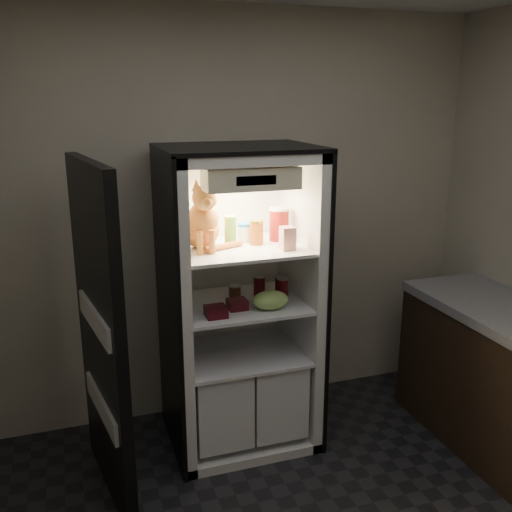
{
  "coord_description": "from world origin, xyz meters",
  "views": [
    {
      "loc": [
        -0.95,
        -1.79,
        2.15
      ],
      "look_at": [
        0.1,
        1.32,
        1.22
      ],
      "focal_mm": 40.0,
      "sensor_mm": 36.0,
      "label": 1
    }
  ],
  "objects_px": {
    "soda_can_a": "(259,286)",
    "condiment_jar": "(235,292)",
    "refrigerator": "(238,321)",
    "mayo_tub": "(245,233)",
    "grape_bag": "(270,300)",
    "berry_box_left": "(216,312)",
    "cream_carton": "(288,238)",
    "salsa_jar": "(256,232)",
    "soda_can_c": "(282,289)",
    "tabby_cat": "(202,222)",
    "soda_can_b": "(280,285)",
    "parmesan_shaker": "(230,231)",
    "berry_box_right": "(237,304)",
    "pepper_jar": "(279,224)"
  },
  "relations": [
    {
      "from": "tabby_cat",
      "to": "soda_can_c",
      "type": "bearing_deg",
      "value": -0.5
    },
    {
      "from": "soda_can_c",
      "to": "berry_box_right",
      "type": "bearing_deg",
      "value": -166.0
    },
    {
      "from": "parmesan_shaker",
      "to": "condiment_jar",
      "type": "xyz_separation_m",
      "value": [
        0.03,
        0.02,
        -0.39
      ]
    },
    {
      "from": "salsa_jar",
      "to": "soda_can_a",
      "type": "bearing_deg",
      "value": 52.41
    },
    {
      "from": "berry_box_right",
      "to": "refrigerator",
      "type": "bearing_deg",
      "value": 72.53
    },
    {
      "from": "condiment_jar",
      "to": "grape_bag",
      "type": "height_order",
      "value": "grape_bag"
    },
    {
      "from": "berry_box_left",
      "to": "soda_can_c",
      "type": "bearing_deg",
      "value": 18.57
    },
    {
      "from": "salsa_jar",
      "to": "soda_can_b",
      "type": "distance_m",
      "value": 0.41
    },
    {
      "from": "mayo_tub",
      "to": "cream_carton",
      "type": "relative_size",
      "value": 0.85
    },
    {
      "from": "parmesan_shaker",
      "to": "pepper_jar",
      "type": "distance_m",
      "value": 0.33
    },
    {
      "from": "pepper_jar",
      "to": "berry_box_right",
      "type": "relative_size",
      "value": 1.83
    },
    {
      "from": "soda_can_c",
      "to": "grape_bag",
      "type": "bearing_deg",
      "value": -132.69
    },
    {
      "from": "parmesan_shaker",
      "to": "soda_can_c",
      "type": "height_order",
      "value": "parmesan_shaker"
    },
    {
      "from": "salsa_jar",
      "to": "soda_can_c",
      "type": "height_order",
      "value": "salsa_jar"
    },
    {
      "from": "soda_can_b",
      "to": "berry_box_right",
      "type": "height_order",
      "value": "soda_can_b"
    },
    {
      "from": "soda_can_b",
      "to": "condiment_jar",
      "type": "height_order",
      "value": "soda_can_b"
    },
    {
      "from": "condiment_jar",
      "to": "grape_bag",
      "type": "bearing_deg",
      "value": -52.96
    },
    {
      "from": "salsa_jar",
      "to": "cream_carton",
      "type": "height_order",
      "value": "salsa_jar"
    },
    {
      "from": "soda_can_c",
      "to": "tabby_cat",
      "type": "bearing_deg",
      "value": 175.9
    },
    {
      "from": "parmesan_shaker",
      "to": "pepper_jar",
      "type": "height_order",
      "value": "pepper_jar"
    },
    {
      "from": "salsa_jar",
      "to": "soda_can_b",
      "type": "bearing_deg",
      "value": 18.09
    },
    {
      "from": "tabby_cat",
      "to": "mayo_tub",
      "type": "height_order",
      "value": "tabby_cat"
    },
    {
      "from": "soda_can_a",
      "to": "berry_box_left",
      "type": "distance_m",
      "value": 0.42
    },
    {
      "from": "tabby_cat",
      "to": "cream_carton",
      "type": "bearing_deg",
      "value": -16.56
    },
    {
      "from": "tabby_cat",
      "to": "mayo_tub",
      "type": "bearing_deg",
      "value": 20.79
    },
    {
      "from": "grape_bag",
      "to": "cream_carton",
      "type": "bearing_deg",
      "value": 3.19
    },
    {
      "from": "refrigerator",
      "to": "condiment_jar",
      "type": "xyz_separation_m",
      "value": [
        -0.02,
        -0.02,
        0.2
      ]
    },
    {
      "from": "soda_can_a",
      "to": "soda_can_c",
      "type": "xyz_separation_m",
      "value": [
        0.12,
        -0.08,
        -0.0
      ]
    },
    {
      "from": "soda_can_c",
      "to": "berry_box_left",
      "type": "bearing_deg",
      "value": -161.43
    },
    {
      "from": "mayo_tub",
      "to": "soda_can_a",
      "type": "bearing_deg",
      "value": -26.11
    },
    {
      "from": "soda_can_b",
      "to": "berry_box_right",
      "type": "bearing_deg",
      "value": -152.59
    },
    {
      "from": "mayo_tub",
      "to": "cream_carton",
      "type": "height_order",
      "value": "cream_carton"
    },
    {
      "from": "berry_box_left",
      "to": "tabby_cat",
      "type": "bearing_deg",
      "value": 96.36
    },
    {
      "from": "cream_carton",
      "to": "condiment_jar",
      "type": "distance_m",
      "value": 0.49
    },
    {
      "from": "mayo_tub",
      "to": "soda_can_c",
      "type": "bearing_deg",
      "value": -30.87
    },
    {
      "from": "salsa_jar",
      "to": "cream_carton",
      "type": "bearing_deg",
      "value": -52.36
    },
    {
      "from": "soda_can_a",
      "to": "condiment_jar",
      "type": "xyz_separation_m",
      "value": [
        -0.16,
        -0.01,
        -0.02
      ]
    },
    {
      "from": "mayo_tub",
      "to": "soda_can_b",
      "type": "height_order",
      "value": "mayo_tub"
    },
    {
      "from": "soda_can_a",
      "to": "mayo_tub",
      "type": "bearing_deg",
      "value": 153.89
    },
    {
      "from": "pepper_jar",
      "to": "cream_carton",
      "type": "distance_m",
      "value": 0.23
    },
    {
      "from": "salsa_jar",
      "to": "berry_box_right",
      "type": "xyz_separation_m",
      "value": [
        -0.16,
        -0.12,
        -0.4
      ]
    },
    {
      "from": "grape_bag",
      "to": "berry_box_left",
      "type": "relative_size",
      "value": 1.83
    },
    {
      "from": "berry_box_right",
      "to": "cream_carton",
      "type": "bearing_deg",
      "value": -10.97
    },
    {
      "from": "tabby_cat",
      "to": "cream_carton",
      "type": "relative_size",
      "value": 3.18
    },
    {
      "from": "pepper_jar",
      "to": "cream_carton",
      "type": "height_order",
      "value": "pepper_jar"
    },
    {
      "from": "salsa_jar",
      "to": "berry_box_left",
      "type": "bearing_deg",
      "value": -147.88
    },
    {
      "from": "refrigerator",
      "to": "condiment_jar",
      "type": "relative_size",
      "value": 18.77
    },
    {
      "from": "salsa_jar",
      "to": "berry_box_left",
      "type": "xyz_separation_m",
      "value": [
        -0.31,
        -0.19,
        -0.39
      ]
    },
    {
      "from": "condiment_jar",
      "to": "berry_box_right",
      "type": "height_order",
      "value": "condiment_jar"
    },
    {
      "from": "salsa_jar",
      "to": "soda_can_b",
      "type": "relative_size",
      "value": 1.32
    }
  ]
}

